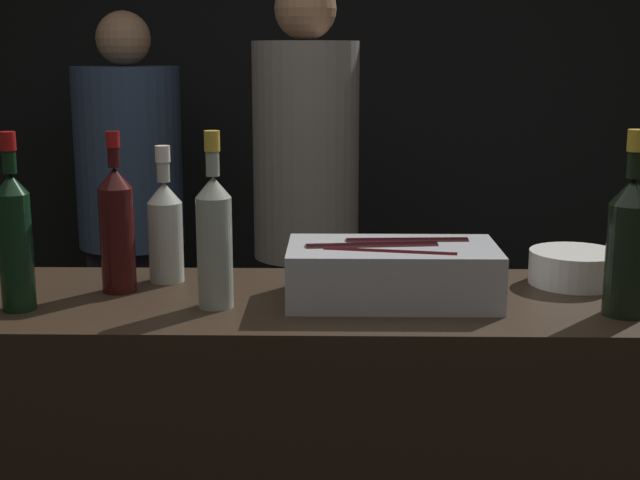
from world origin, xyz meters
The scene contains 10 objects.
wall_back_chalkboard centered at (0.00, 2.52, 1.40)m, with size 6.40×0.06×2.80m.
ice_bin_with_bottles centered at (0.15, 0.24, 1.08)m, with size 0.44×0.24×0.12m.
bowl_white centered at (0.57, 0.39, 1.06)m, with size 0.20×0.20×0.07m.
red_wine_bottle_burgundy centered at (-0.61, 0.16, 1.17)m, with size 0.07×0.07×0.36m.
white_wine_bottle centered at (-0.35, 0.39, 1.14)m, with size 0.08×0.08×0.31m.
rose_wine_bottle centered at (-0.21, 0.19, 1.17)m, with size 0.07×0.07×0.36m.
red_wine_bottle_tall centered at (-0.44, 0.30, 1.16)m, with size 0.07×0.07×0.35m.
champagne_bottle centered at (0.61, 0.14, 1.17)m, with size 0.09×0.09×0.37m.
person_in_hoodie centered at (-0.79, 1.92, 0.93)m, with size 0.42×0.42×1.68m.
person_blond_tee centered at (-0.07, 1.51, 0.99)m, with size 0.37×0.37×1.77m.
Camera 1 is at (0.03, -1.57, 1.54)m, focal length 50.00 mm.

